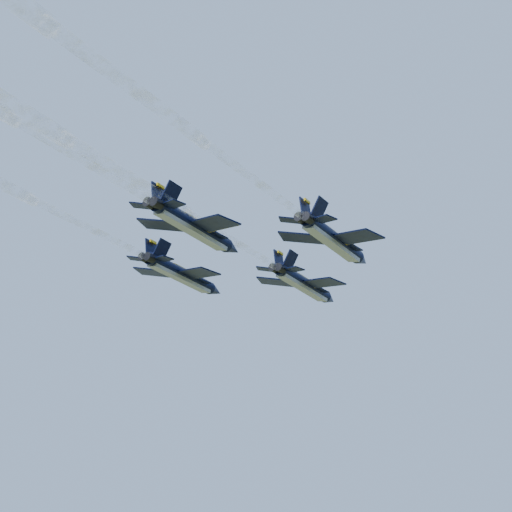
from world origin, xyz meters
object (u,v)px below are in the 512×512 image
at_px(jet_lead, 305,284).
at_px(jet_left, 183,275).
at_px(jet_right, 334,240).
at_px(jet_slot, 195,227).

bearing_deg(jet_lead, jet_left, -134.28).
bearing_deg(jet_right, jet_lead, 130.42).
xyz_separation_m(jet_left, jet_slot, (8.98, -14.31, 0.00)).
relative_size(jet_lead, jet_slot, 1.00).
distance_m(jet_right, jet_slot, 16.39).
bearing_deg(jet_lead, jet_right, -49.58).
bearing_deg(jet_right, jet_left, 177.83).
bearing_deg(jet_left, jet_slot, -48.40).
xyz_separation_m(jet_lead, jet_left, (-13.50, -9.89, 0.00)).
bearing_deg(jet_right, jet_slot, -134.08).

